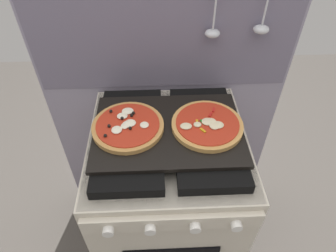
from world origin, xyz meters
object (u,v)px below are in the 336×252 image
at_px(baking_tray, 168,130).
at_px(pizza_left, 128,126).
at_px(pizza_right, 207,125).
at_px(stove, 168,199).

height_order(baking_tray, pizza_left, pizza_left).
bearing_deg(pizza_left, pizza_right, -1.70).
relative_size(stove, pizza_right, 3.46).
xyz_separation_m(stove, pizza_left, (-0.14, 0.01, 0.48)).
height_order(stove, pizza_left, pizza_left).
xyz_separation_m(baking_tray, pizza_left, (-0.14, 0.01, 0.02)).
distance_m(baking_tray, pizza_left, 0.15).
relative_size(baking_tray, pizza_right, 2.08).
bearing_deg(stove, pizza_left, 177.06).
bearing_deg(baking_tray, pizza_right, -1.09).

